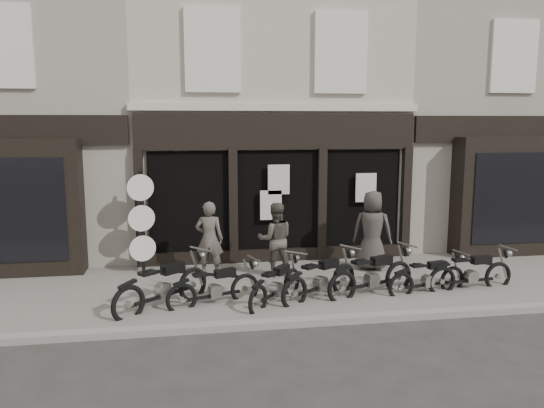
{
  "coord_description": "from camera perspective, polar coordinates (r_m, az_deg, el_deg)",
  "views": [
    {
      "loc": [
        -2.26,
        -10.3,
        3.69
      ],
      "look_at": [
        -0.36,
        1.6,
        1.82
      ],
      "focal_mm": 35.0,
      "sensor_mm": 36.0,
      "label": 1
    }
  ],
  "objects": [
    {
      "name": "ground_plane",
      "position": [
        11.17,
        3.18,
        -10.47
      ],
      "size": [
        90.0,
        90.0,
        0.0
      ],
      "primitive_type": "plane",
      "color": "#2D2B28",
      "rests_on": "ground"
    },
    {
      "name": "pavement",
      "position": [
        11.99,
        2.27,
        -8.8
      ],
      "size": [
        30.0,
        4.2,
        0.12
      ],
      "primitive_type": "cube",
      "color": "slate",
      "rests_on": "ground_plane"
    },
    {
      "name": "kerb",
      "position": [
        10.01,
        4.74,
        -12.44
      ],
      "size": [
        30.0,
        0.25,
        0.13
      ],
      "primitive_type": "cube",
      "color": "gray",
      "rests_on": "ground_plane"
    },
    {
      "name": "central_building",
      "position": [
        16.41,
        -1.16,
        10.2
      ],
      "size": [
        7.3,
        6.22,
        8.34
      ],
      "color": "#B1AC98",
      "rests_on": "ground"
    },
    {
      "name": "neighbour_left",
      "position": [
        16.71,
        -23.56,
        9.31
      ],
      "size": [
        5.6,
        6.73,
        8.34
      ],
      "color": "gray",
      "rests_on": "ground"
    },
    {
      "name": "neighbour_right",
      "position": [
        18.34,
        19.21,
        9.45
      ],
      "size": [
        5.6,
        6.73,
        8.34
      ],
      "color": "gray",
      "rests_on": "ground"
    },
    {
      "name": "motorcycle_0",
      "position": [
        10.72,
        -11.61,
        -9.02
      ],
      "size": [
        1.9,
        1.7,
        1.1
      ],
      "rotation": [
        0.0,
        0.0,
        0.71
      ],
      "color": "black",
      "rests_on": "ground"
    },
    {
      "name": "motorcycle_1",
      "position": [
        10.72,
        -6.12,
        -9.21
      ],
      "size": [
        1.9,
        0.93,
        0.95
      ],
      "rotation": [
        0.0,
        0.0,
        0.34
      ],
      "color": "black",
      "rests_on": "ground"
    },
    {
      "name": "motorcycle_2",
      "position": [
        10.83,
        0.47,
        -9.01
      ],
      "size": [
        1.44,
        1.64,
        0.94
      ],
      "rotation": [
        0.0,
        0.0,
        0.88
      ],
      "color": "black",
      "rests_on": "ground"
    },
    {
      "name": "motorcycle_3",
      "position": [
        11.1,
        5.28,
        -8.39
      ],
      "size": [
        1.91,
        1.39,
        1.03
      ],
      "rotation": [
        0.0,
        0.0,
        0.57
      ],
      "color": "black",
      "rests_on": "ground"
    },
    {
      "name": "motorcycle_4",
      "position": [
        11.44,
        10.73,
        -7.9
      ],
      "size": [
        2.13,
        1.09,
        1.07
      ],
      "rotation": [
        0.0,
        0.0,
        0.36
      ],
      "color": "black",
      "rests_on": "ground"
    },
    {
      "name": "motorcycle_5",
      "position": [
        11.84,
        16.45,
        -7.86
      ],
      "size": [
        1.89,
        0.66,
        0.91
      ],
      "rotation": [
        0.0,
        0.0,
        0.2
      ],
      "color": "black",
      "rests_on": "ground"
    },
    {
      "name": "motorcycle_6",
      "position": [
        12.35,
        20.66,
        -7.24
      ],
      "size": [
        2.06,
        0.56,
        0.99
      ],
      "rotation": [
        0.0,
        0.0,
        0.11
      ],
      "color": "black",
      "rests_on": "ground"
    },
    {
      "name": "man_left",
      "position": [
        12.39,
        -6.76,
        -3.75
      ],
      "size": [
        0.7,
        0.52,
        1.77
      ],
      "primitive_type": "imported",
      "rotation": [
        0.0,
        0.0,
        2.98
      ],
      "color": "#4F4841",
      "rests_on": "pavement"
    },
    {
      "name": "man_centre",
      "position": [
        12.37,
        0.36,
        -3.8
      ],
      "size": [
        0.87,
        0.7,
        1.73
      ],
      "primitive_type": "imported",
      "rotation": [
        0.0,
        0.0,
        3.09
      ],
      "color": "#49443B",
      "rests_on": "pavement"
    },
    {
      "name": "man_right",
      "position": [
        13.06,
        10.74,
        -2.8
      ],
      "size": [
        1.12,
        0.96,
        1.94
      ],
      "primitive_type": "imported",
      "rotation": [
        0.0,
        0.0,
        2.71
      ],
      "color": "#3B3531",
      "rests_on": "pavement"
    },
    {
      "name": "advert_sign_post",
      "position": [
        12.87,
        -13.81,
        -2.36
      ],
      "size": [
        0.62,
        0.4,
        2.57
      ],
      "rotation": [
        0.0,
        0.0,
        0.26
      ],
      "color": "black",
      "rests_on": "ground"
    }
  ]
}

